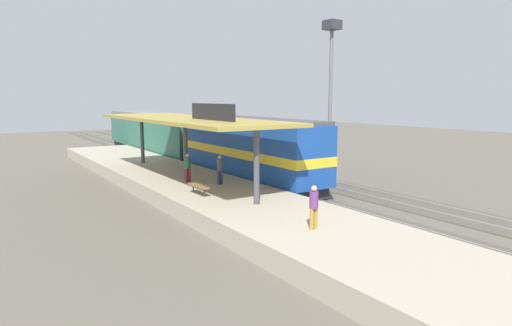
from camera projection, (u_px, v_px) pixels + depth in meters
The scene contains 13 objects.
ground_plane at pixel (272, 182), 31.13m from camera, with size 120.00×120.00×0.00m, color #5B564C.
track_near at pixel (248, 184), 30.03m from camera, with size 3.20×110.00×0.16m.
track_far at pixel (300, 178), 32.54m from camera, with size 3.20×110.00×0.16m.
platform at pixel (186, 185), 27.46m from camera, with size 6.00×44.00×0.90m, color #A89E89.
station_canopy at pixel (185, 120), 26.78m from camera, with size 5.20×18.00×4.70m.
platform_bench at pixel (199, 186), 22.73m from camera, with size 0.44×1.70×0.50m.
locomotive at pixel (247, 150), 29.78m from camera, with size 2.93×14.43×4.44m.
passenger_carriage_single at pixel (153, 133), 44.64m from camera, with size 2.90×20.00×4.24m.
freight_car at pixel (254, 144), 37.39m from camera, with size 2.80×12.00×3.54m.
light_mast at pixel (331, 65), 33.37m from camera, with size 1.10×1.10×11.70m.
person_waiting at pixel (314, 205), 16.66m from camera, with size 0.34×0.34×1.71m.
person_walking at pixel (220, 168), 25.38m from camera, with size 0.34×0.34×1.71m.
person_boarding at pixel (188, 166), 26.13m from camera, with size 0.34×0.34×1.71m.
Camera 1 is at (-15.81, -24.90, 5.89)m, focal length 30.67 mm.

